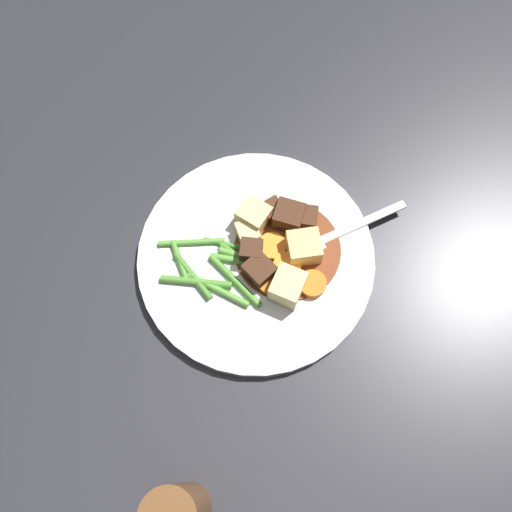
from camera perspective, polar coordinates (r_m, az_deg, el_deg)
The scene contains 28 objects.
ground_plane at distance 0.68m, azimuth -0.00°, elevation -0.44°, with size 3.00×3.00×0.00m, color #2D2D33.
dinner_plate at distance 0.68m, azimuth -0.00°, elevation -0.22°, with size 0.28×0.28×0.01m, color white.
stew_sauce at distance 0.67m, azimuth 3.22°, elevation 0.65°, with size 0.13×0.13×0.00m, color brown.
carrot_slice_0 at distance 0.67m, azimuth 1.66°, elevation 0.99°, with size 0.03×0.03×0.01m, color orange.
carrot_slice_1 at distance 0.66m, azimuth 5.76°, elevation -2.85°, with size 0.03×0.03×0.01m, color orange.
carrot_slice_2 at distance 0.66m, azimuth 3.18°, elevation -1.03°, with size 0.03×0.03×0.01m, color orange.
carrot_slice_3 at distance 0.65m, azimuth 1.57°, elevation -2.51°, with size 0.03×0.03×0.01m, color orange.
potato_chunk_0 at distance 0.68m, azimuth -0.24°, elevation 4.16°, with size 0.04×0.03×0.03m, color #EAD68C.
potato_chunk_1 at distance 0.67m, azimuth -0.84°, elevation 2.34°, with size 0.03×0.02×0.02m, color #EAD68C.
potato_chunk_2 at distance 0.66m, azimuth 4.86°, elevation 0.85°, with size 0.04×0.04×0.03m, color #E5CC7A.
potato_chunk_3 at distance 0.64m, azimuth 3.23°, elevation -3.11°, with size 0.04×0.03×0.03m, color #EAD68C.
meat_chunk_0 at distance 0.68m, azimuth 5.15°, elevation 3.91°, with size 0.03×0.03×0.02m, color #4C2B19.
meat_chunk_1 at distance 0.66m, azimuth -0.48°, elevation 0.41°, with size 0.03×0.02×0.03m, color #4C2B19.
meat_chunk_2 at distance 0.65m, azimuth 0.35°, elevation -1.50°, with size 0.03×0.03×0.03m, color #4C2B19.
meat_chunk_3 at distance 0.68m, azimuth 1.64°, elevation 4.66°, with size 0.02×0.02×0.02m, color #4C2B19.
meat_chunk_4 at distance 0.68m, azimuth 3.35°, elevation 4.03°, with size 0.03×0.03×0.03m, color #4C2B19.
green_bean_0 at distance 0.67m, azimuth -1.10°, elevation -0.18°, with size 0.01×0.01×0.06m, color #66AD42.
green_bean_1 at distance 0.66m, azimuth -1.06°, elevation -0.69°, with size 0.01×0.01×0.08m, color #4C8E33.
green_bean_2 at distance 0.65m, azimuth -3.88°, elevation -3.44°, with size 0.01×0.01×0.08m, color #66AD42.
green_bean_3 at distance 0.67m, azimuth -7.75°, elevation -0.57°, with size 0.01×0.01×0.06m, color #599E38.
green_bean_4 at distance 0.66m, azimuth -6.09°, elevation -2.63°, with size 0.01×0.01×0.08m, color #599E38.
green_bean_5 at distance 0.67m, azimuth -2.78°, elevation 1.14°, with size 0.01×0.01×0.06m, color #4C8E33.
green_bean_6 at distance 0.66m, azimuth -6.45°, elevation -2.05°, with size 0.01×0.01×0.07m, color #4C8E33.
green_bean_7 at distance 0.66m, azimuth -2.15°, elevation -2.52°, with size 0.01×0.01×0.08m, color #599E38.
green_bean_8 at distance 0.66m, azimuth -1.44°, elevation -0.56°, with size 0.01×0.01×0.08m, color #66AD42.
green_bean_9 at distance 0.68m, azimuth -6.55°, elevation 1.41°, with size 0.01×0.01×0.08m, color #66AD42.
fork at distance 0.69m, azimuth 8.31°, elevation 2.28°, with size 0.16×0.11×0.00m.
pepper_mill at distance 0.57m, azimuth -7.80°, elevation -24.29°, with size 0.05×0.05×0.16m, color brown.
Camera 1 is at (0.03, -0.24, 0.64)m, focal length 39.35 mm.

